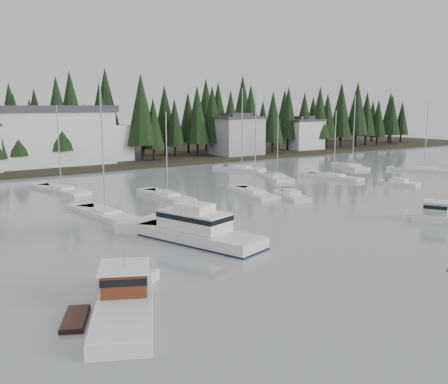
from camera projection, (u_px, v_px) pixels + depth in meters
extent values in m
cube|color=black|center=(50.00, 159.00, 107.12)|extent=(240.00, 54.00, 1.00)
cube|color=#999EA0|center=(237.00, 137.00, 111.28)|extent=(10.00, 8.00, 8.00)
cube|color=#38383D|center=(237.00, 117.00, 110.55)|extent=(10.60, 8.48, 0.50)
cube|color=#38383D|center=(237.00, 115.00, 110.45)|extent=(5.50, 4.40, 0.80)
cube|color=silver|center=(303.00, 135.00, 125.38)|extent=(9.00, 7.00, 7.00)
cube|color=#38383D|center=(303.00, 120.00, 124.73)|extent=(9.54, 7.42, 0.50)
cube|color=#38383D|center=(303.00, 118.00, 124.63)|extent=(4.95, 3.85, 0.80)
cube|color=silver|center=(44.00, 138.00, 91.24)|extent=(24.00, 10.00, 10.00)
cube|color=#38383D|center=(42.00, 109.00, 90.33)|extent=(25.00, 11.00, 1.20)
cube|color=silver|center=(103.00, 143.00, 99.87)|extent=(10.00, 8.00, 7.00)
cube|color=white|center=(124.00, 316.00, 27.07)|extent=(6.86, 9.63, 1.33)
cube|color=white|center=(124.00, 304.00, 26.95)|extent=(6.73, 9.43, 0.12)
cube|color=#48230E|center=(125.00, 280.00, 28.63)|extent=(3.49, 3.60, 1.43)
cube|color=white|center=(124.00, 267.00, 28.49)|extent=(3.93, 4.07, 0.12)
cube|color=black|center=(125.00, 275.00, 28.58)|extent=(3.57, 3.67, 0.41)
cylinder|color=#A5A8AD|center=(124.00, 252.00, 28.34)|extent=(0.08, 0.08, 1.64)
cube|color=black|center=(76.00, 322.00, 26.73)|extent=(2.56, 3.48, 0.56)
cube|color=white|center=(200.00, 240.00, 42.21)|extent=(6.89, 12.23, 1.70)
cube|color=black|center=(200.00, 241.00, 42.24)|extent=(6.94, 12.30, 0.23)
cube|color=white|center=(194.00, 220.00, 42.29)|extent=(4.62, 6.68, 1.54)
cube|color=black|center=(194.00, 216.00, 42.22)|extent=(4.71, 6.76, 0.43)
cube|color=white|center=(194.00, 207.00, 42.09)|extent=(2.97, 3.54, 0.69)
cylinder|color=#A5A8AD|center=(194.00, 197.00, 41.95)|extent=(0.10, 0.10, 1.17)
cube|color=#8BB6AB|center=(436.00, 208.00, 49.41)|extent=(2.81, 2.85, 1.25)
cube|color=white|center=(437.00, 202.00, 49.29)|extent=(3.16, 3.22, 0.11)
cube|color=black|center=(436.00, 206.00, 49.36)|extent=(2.87, 2.90, 0.36)
cylinder|color=#A5A8AD|center=(437.00, 194.00, 49.16)|extent=(0.08, 0.08, 1.43)
cube|color=white|center=(255.00, 195.00, 64.22)|extent=(4.75, 9.72, 1.05)
cube|color=white|center=(255.00, 190.00, 64.11)|extent=(2.55, 3.53, 0.30)
cylinder|color=#A5A8AD|center=(255.00, 141.00, 63.03)|extent=(0.14, 0.14, 12.82)
cube|color=white|center=(277.00, 179.00, 78.14)|extent=(5.72, 8.61, 1.05)
cube|color=white|center=(277.00, 175.00, 78.03)|extent=(2.94, 3.32, 0.30)
cylinder|color=#A5A8AD|center=(278.00, 140.00, 77.08)|extent=(0.14, 0.14, 11.34)
cube|color=white|center=(167.00, 198.00, 62.26)|extent=(2.68, 10.01, 1.05)
cube|color=white|center=(167.00, 193.00, 62.15)|extent=(1.80, 3.42, 0.30)
cylinder|color=#A5A8AD|center=(167.00, 154.00, 61.31)|extent=(0.14, 0.14, 10.12)
cube|color=white|center=(105.00, 216.00, 52.14)|extent=(3.84, 10.02, 1.05)
cube|color=white|center=(105.00, 210.00, 52.03)|extent=(2.30, 3.52, 0.30)
cylinder|color=#A5A8AD|center=(103.00, 151.00, 50.97)|extent=(0.14, 0.14, 12.66)
cube|color=white|center=(352.00, 168.00, 92.14)|extent=(5.93, 8.68, 1.05)
cube|color=white|center=(352.00, 165.00, 92.03)|extent=(3.00, 3.37, 0.30)
cylinder|color=#A5A8AD|center=(354.00, 131.00, 90.96)|extent=(0.14, 0.14, 12.67)
cube|color=white|center=(242.00, 170.00, 88.99)|extent=(5.52, 8.96, 1.05)
cube|color=white|center=(242.00, 167.00, 88.88)|extent=(2.80, 3.39, 0.30)
cylinder|color=#A5A8AD|center=(242.00, 128.00, 87.71)|extent=(0.14, 0.14, 13.91)
cube|color=white|center=(334.00, 179.00, 78.76)|extent=(3.98, 9.90, 1.05)
cube|color=white|center=(334.00, 175.00, 78.65)|extent=(2.22, 3.51, 0.30)
cylinder|color=#A5A8AD|center=(335.00, 143.00, 77.80)|extent=(0.14, 0.14, 10.09)
cube|color=white|center=(61.00, 192.00, 66.93)|extent=(5.01, 10.82, 1.05)
cube|color=white|center=(61.00, 187.00, 66.82)|extent=(2.62, 3.90, 0.30)
cylinder|color=#A5A8AD|center=(59.00, 147.00, 65.91)|extent=(0.14, 0.14, 10.93)
cube|color=white|center=(424.00, 172.00, 87.29)|extent=(6.58, 10.21, 1.05)
cube|color=white|center=(424.00, 168.00, 87.18)|extent=(3.05, 3.86, 0.30)
cylinder|color=#A5A8AD|center=(426.00, 134.00, 86.18)|extent=(0.14, 0.14, 11.98)
cube|color=white|center=(292.00, 198.00, 62.17)|extent=(4.17, 6.83, 0.90)
cube|color=white|center=(292.00, 192.00, 62.05)|extent=(2.09, 2.44, 0.55)
cube|color=white|center=(401.00, 185.00, 72.18)|extent=(3.47, 5.44, 0.90)
cube|color=white|center=(401.00, 180.00, 72.06)|extent=(1.87, 1.95, 0.55)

